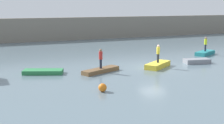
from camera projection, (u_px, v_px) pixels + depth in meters
name	position (u px, v px, depth m)	size (l,w,h in m)	color
ground_plane	(153.00, 67.00, 29.13)	(120.00, 120.00, 0.00)	slate
embankment_wall	(78.00, 28.00, 51.94)	(80.00, 1.20, 3.84)	gray
rowboat_green	(43.00, 72.00, 26.29)	(3.39, 1.29, 0.36)	#2D7F47
rowboat_brown	(101.00, 70.00, 26.83)	(3.85, 0.96, 0.37)	brown
rowboat_yellow	(158.00, 65.00, 28.89)	(3.39, 1.22, 0.49)	gold
rowboat_grey	(197.00, 61.00, 31.02)	(2.63, 1.15, 0.46)	gray
rowboat_teal	(205.00, 53.00, 36.31)	(3.25, 1.23, 0.44)	teal
person_yellow_shirt	(158.00, 53.00, 28.67)	(0.32, 0.32, 1.72)	#232838
person_red_shirt	(101.00, 58.00, 26.61)	(0.32, 0.32, 1.75)	#232838
person_hiviz_shirt	(206.00, 43.00, 36.10)	(0.32, 0.32, 1.70)	#232838
mooring_buoy	(103.00, 88.00, 20.83)	(0.59, 0.59, 0.59)	orange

